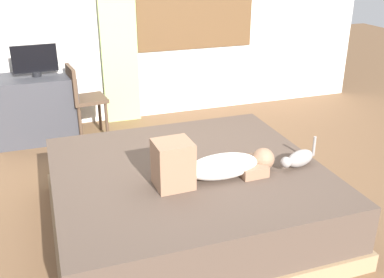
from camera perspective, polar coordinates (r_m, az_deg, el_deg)
name	(u,v)px	position (r m, az deg, el deg)	size (l,w,h in m)	color
ground_plane	(202,215)	(3.79, 1.32, -9.70)	(16.00, 16.00, 0.00)	brown
back_wall_with_window	(132,2)	(5.67, -7.64, 16.95)	(6.40, 0.14, 2.90)	silver
bed	(188,197)	(3.55, -0.47, -7.41)	(2.08, 1.95, 0.50)	#997A56
person_lying	(210,165)	(3.23, 2.33, -3.32)	(0.94, 0.29, 0.34)	silver
cat	(298,159)	(3.53, 13.42, -2.45)	(0.35, 0.18, 0.21)	gray
desk	(37,108)	(5.40, -19.11, 3.73)	(0.90, 0.56, 0.74)	#38383D
tv_monitor	(35,60)	(5.25, -19.41, 9.47)	(0.48, 0.10, 0.35)	black
cup	(59,68)	(5.37, -16.59, 8.63)	(0.07, 0.07, 0.10)	white
chair_by_desk	(82,96)	(5.23, -13.86, 5.36)	(0.42, 0.42, 0.86)	#4C3828
curtain_left	(118,29)	(5.56, -9.42, 13.68)	(0.44, 0.06, 2.32)	#ADCC75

